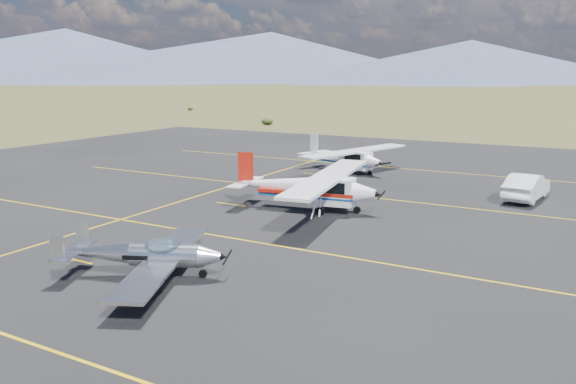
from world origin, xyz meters
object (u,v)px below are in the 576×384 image
Objects in this scene: aircraft_cessna at (307,186)px; sedan at (526,187)px; aircraft_low_wing at (147,254)px; aircraft_plain at (345,156)px.

sedan is (10.16, 8.33, -0.54)m from aircraft_cessna.
aircraft_low_wing is at bearing 70.13° from sedan.
aircraft_low_wing is at bearing -101.03° from aircraft_cessna.
aircraft_low_wing is 0.67× the size of aircraft_cessna.
aircraft_cessna is at bearing 47.09° from sedan.
aircraft_cessna reaches higher than sedan.
aircraft_cessna is at bearing -58.09° from aircraft_plain.
aircraft_cessna is 12.50m from aircraft_plain.
sedan is at bearing 30.54° from aircraft_cessna.
aircraft_low_wing is 1.68× the size of sedan.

